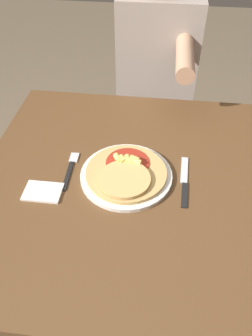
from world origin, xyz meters
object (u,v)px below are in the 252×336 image
object	(u,v)px
knife	(184,182)
person_diner	(157,69)
pizza	(126,172)
fork	(70,168)
plate	(126,175)
dining_table	(126,202)

from	to	relation	value
knife	person_diner	xyz separation A→B (m)	(-0.13, 0.74, -0.00)
pizza	fork	distance (m)	0.19
plate	fork	size ratio (longest dim) A/B	1.68
plate	person_diner	size ratio (longest dim) A/B	0.23
plate	knife	bearing A→B (deg)	-0.51
fork	person_diner	world-z (taller)	person_diner
person_diner	plate	bearing A→B (deg)	-94.71
knife	pizza	bearing A→B (deg)	-179.26
plate	person_diner	distance (m)	0.75
plate	person_diner	xyz separation A→B (m)	(0.06, 0.74, -0.01)
pizza	knife	distance (m)	0.19
knife	dining_table	bearing A→B (deg)	-177.05
dining_table	person_diner	world-z (taller)	person_diner
knife	person_diner	world-z (taller)	person_diner
plate	fork	world-z (taller)	plate
plate	pizza	size ratio (longest dim) A/B	1.14
dining_table	knife	distance (m)	0.22
dining_table	fork	size ratio (longest dim) A/B	5.59
dining_table	pizza	size ratio (longest dim) A/B	3.80
dining_table	fork	distance (m)	0.22
dining_table	plate	world-z (taller)	plate
dining_table	plate	bearing A→B (deg)	93.34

